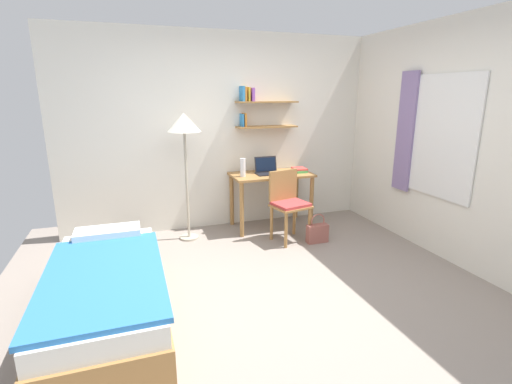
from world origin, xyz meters
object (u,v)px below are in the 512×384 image
Objects in this scene: desk at (271,183)px; laptop at (267,169)px; bed at (107,293)px; standing_lamp at (184,129)px; book_stack at (300,170)px; desk_chair at (288,202)px; handbag at (317,232)px; water_bottle at (243,168)px.

desk is 0.20m from laptop.
standing_lamp reaches higher than bed.
laptop reaches higher than book_stack.
desk_chair is at bearing -86.83° from desk.
bed reaches higher than handbag.
laptop is 0.47m from book_stack.
standing_lamp is 5.02× the size of laptop.
handbag is at bearing -23.41° from standing_lamp.
standing_lamp is at bearing -177.74° from water_bottle.
desk is 0.54m from desk_chair.
book_stack is 0.62× the size of handbag.
desk_chair is at bearing -81.02° from laptop.
laptop is (1.10, 0.10, -0.58)m from standing_lamp.
standing_lamp is 4.24× the size of handbag.
laptop is at bearing 5.42° from standing_lamp.
laptop is at bearing 39.98° from bed.
handbag is at bearing 21.12° from bed.
water_bottle reaches higher than book_stack.
bed is 2.39m from water_bottle.
water_bottle reaches higher than laptop.
standing_lamp is at bearing -177.91° from book_stack.
handbag is (0.34, -0.73, -0.49)m from desk.
standing_lamp is 1.69m from book_stack.
desk_chair is at bearing 145.77° from handbag.
bed is 7.89× the size of water_bottle.
desk is 4.56× the size of water_bottle.
laptop is at bearing 98.98° from desk_chair.
desk is at bearing 38.85° from bed.
standing_lamp reaches higher than desk_chair.
laptop is at bearing 159.99° from desk.
standing_lamp is (0.91, 1.58, 1.16)m from bed.
standing_lamp reaches higher than desk.
handbag is (0.40, -0.75, -0.69)m from laptop.
water_bottle is 1.03× the size of book_stack.
desk_chair reaches higher than desk.
desk is 1.23× the size of desk_chair.
laptop is 0.84× the size of handbag.
water_bottle is at bearing 138.29° from handbag.
laptop is 0.38m from water_bottle.
handbag is at bearing -34.23° from desk_chair.
laptop is (-0.06, 0.02, 0.19)m from desk.
bed is 2.68m from laptop.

